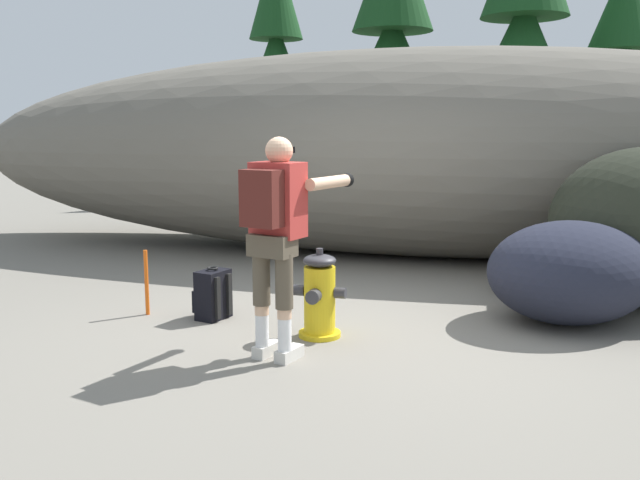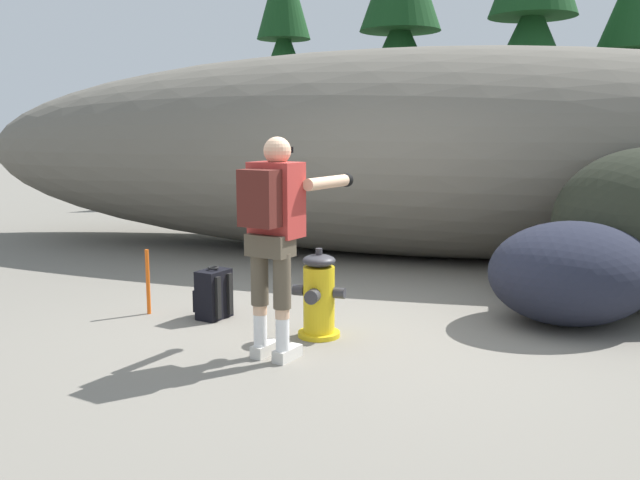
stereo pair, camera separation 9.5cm
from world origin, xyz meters
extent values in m
cube|color=slate|center=(0.00, 0.00, -0.02)|extent=(56.00, 56.00, 0.04)
ellipsoid|color=#666056|center=(0.00, 3.73, 1.36)|extent=(13.26, 3.20, 2.72)
cylinder|color=gold|center=(-0.09, -0.17, 0.02)|extent=(0.35, 0.35, 0.04)
cylinder|color=gold|center=(-0.09, -0.17, 0.31)|extent=(0.26, 0.26, 0.54)
ellipsoid|color=#333338|center=(-0.09, -0.17, 0.63)|extent=(0.27, 0.27, 0.10)
cylinder|color=#333338|center=(-0.09, -0.17, 0.71)|extent=(0.06, 0.06, 0.05)
cylinder|color=#333338|center=(-0.26, -0.17, 0.38)|extent=(0.09, 0.09, 0.09)
cylinder|color=#333338|center=(0.08, -0.17, 0.38)|extent=(0.09, 0.09, 0.09)
cylinder|color=#333338|center=(-0.09, -0.35, 0.38)|extent=(0.11, 0.09, 0.11)
cube|color=beige|center=(-0.34, -0.74, 0.04)|extent=(0.16, 0.28, 0.09)
cylinder|color=white|center=(-0.35, -0.79, 0.21)|extent=(0.10, 0.10, 0.24)
cylinder|color=#DBAD89|center=(-0.35, -0.79, 0.37)|extent=(0.10, 0.10, 0.07)
cylinder|color=brown|center=(-0.35, -0.79, 0.61)|extent=(0.13, 0.13, 0.40)
cube|color=beige|center=(-0.14, -0.79, 0.04)|extent=(0.16, 0.28, 0.09)
cylinder|color=white|center=(-0.16, -0.84, 0.21)|extent=(0.10, 0.10, 0.24)
cylinder|color=#DBAD89|center=(-0.16, -0.84, 0.37)|extent=(0.10, 0.10, 0.07)
cylinder|color=brown|center=(-0.16, -0.84, 0.61)|extent=(0.13, 0.13, 0.40)
cube|color=brown|center=(-0.26, -0.82, 0.86)|extent=(0.36, 0.27, 0.16)
cube|color=#B2332D|center=(-0.24, -0.74, 1.18)|extent=(0.41, 0.32, 0.54)
cube|color=#511E19|center=(-0.29, -0.94, 1.21)|extent=(0.31, 0.23, 0.40)
sphere|color=#DBAD89|center=(-0.23, -0.72, 1.53)|extent=(0.20, 0.20, 0.20)
cube|color=black|center=(-0.21, -0.64, 1.53)|extent=(0.15, 0.06, 0.04)
cylinder|color=#DBAD89|center=(-0.36, -0.33, 1.29)|extent=(0.23, 0.58, 0.09)
sphere|color=black|center=(-0.29, -0.07, 1.29)|extent=(0.11, 0.11, 0.11)
cylinder|color=#DBAD89|center=(0.07, -0.44, 1.29)|extent=(0.23, 0.58, 0.09)
sphere|color=black|center=(0.14, -0.18, 1.29)|extent=(0.11, 0.11, 0.11)
cube|color=black|center=(-1.15, 0.07, 0.22)|extent=(0.26, 0.34, 0.44)
cube|color=black|center=(-1.28, 0.10, 0.15)|extent=(0.11, 0.22, 0.20)
torus|color=black|center=(-1.15, 0.07, 0.46)|extent=(0.10, 0.10, 0.02)
cube|color=black|center=(-1.06, -0.03, 0.22)|extent=(0.04, 0.06, 0.37)
cube|color=black|center=(-1.02, 0.13, 0.22)|extent=(0.04, 0.06, 0.37)
ellipsoid|color=#1F2230|center=(1.89, 0.84, 0.45)|extent=(1.93, 1.88, 0.90)
ellipsoid|color=black|center=(1.56, 1.78, 0.21)|extent=(0.76, 0.73, 0.42)
cylinder|color=#47331E|center=(-4.02, 9.80, 0.77)|extent=(0.23, 0.23, 1.55)
cone|color=#143D19|center=(-4.02, 9.80, 2.83)|extent=(1.89, 1.89, 2.57)
cylinder|color=#47331E|center=(-1.41, 10.21, 0.64)|extent=(0.33, 0.33, 1.29)
cone|color=#143D19|center=(-1.41, 10.21, 2.80)|extent=(2.79, 2.79, 3.03)
cylinder|color=#47331E|center=(1.40, 9.46, 0.69)|extent=(0.32, 0.32, 1.37)
cone|color=#143D19|center=(1.40, 9.46, 2.88)|extent=(2.71, 2.71, 3.01)
cylinder|color=#47331E|center=(3.39, 10.45, 0.69)|extent=(0.26, 0.26, 1.38)
cone|color=#143D19|center=(3.39, 10.45, 2.53)|extent=(2.19, 2.19, 2.30)
cone|color=#143D19|center=(3.39, 10.45, 4.25)|extent=(1.42, 1.42, 1.92)
cylinder|color=#E55914|center=(-1.79, 0.02, 0.30)|extent=(0.04, 0.04, 0.60)
camera|label=1|loc=(1.41, -5.35, 1.69)|focal=38.28mm
camera|label=2|loc=(1.50, -5.32, 1.69)|focal=38.28mm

